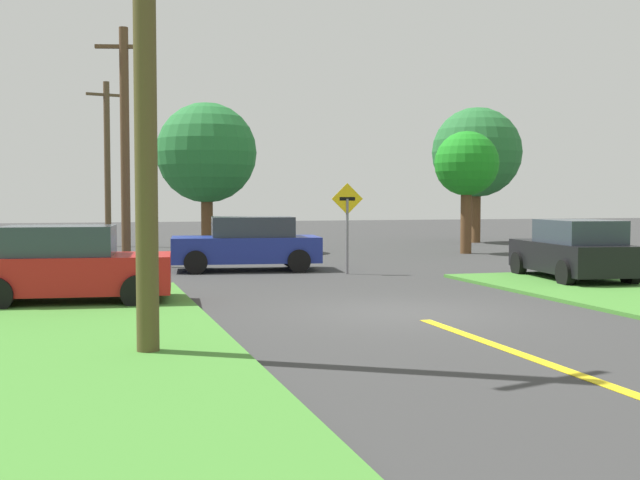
% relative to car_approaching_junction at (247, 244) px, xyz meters
% --- Properties ---
extents(ground_plane, '(120.00, 120.00, 0.00)m').
position_rel_car_approaching_junction_xyz_m(ground_plane, '(1.09, -9.62, -0.81)').
color(ground_plane, '#373737').
extents(car_approaching_junction, '(4.62, 2.61, 1.62)m').
position_rel_car_approaching_junction_xyz_m(car_approaching_junction, '(0.00, 0.00, 0.00)').
color(car_approaching_junction, navy).
rests_on(car_approaching_junction, ground).
extents(parked_car_near_building, '(4.08, 2.37, 1.62)m').
position_rel_car_approaching_junction_xyz_m(parked_car_near_building, '(-5.02, -6.66, -0.00)').
color(parked_car_near_building, red).
rests_on(parked_car_near_building, ground).
extents(car_on_crossroad, '(2.37, 4.33, 1.62)m').
position_rel_car_approaching_junction_xyz_m(car_on_crossroad, '(7.53, -5.60, -0.00)').
color(car_on_crossroad, black).
rests_on(car_on_crossroad, ground).
extents(utility_pole_near, '(1.77, 0.60, 8.69)m').
position_rel_car_approaching_junction_xyz_m(utility_pole_near, '(-3.90, -12.50, 3.65)').
color(utility_pole_near, brown).
rests_on(utility_pole_near, ground).
extents(utility_pole_mid, '(1.78, 0.55, 7.57)m').
position_rel_car_approaching_junction_xyz_m(utility_pole_mid, '(-3.44, 2.52, 3.10)').
color(utility_pole_mid, brown).
rests_on(utility_pole_mid, ground).
extents(utility_pole_far, '(1.78, 0.51, 7.40)m').
position_rel_car_approaching_junction_xyz_m(utility_pole_far, '(-3.67, 13.55, 3.03)').
color(utility_pole_far, brown).
rests_on(utility_pole_far, ground).
extents(direction_sign, '(0.90, 0.17, 2.61)m').
position_rel_car_approaching_junction_xyz_m(direction_sign, '(2.51, -1.98, 0.82)').
color(direction_sign, slate).
rests_on(direction_sign, ground).
extents(oak_tree_left, '(2.53, 2.53, 4.81)m').
position_rel_car_approaching_junction_xyz_m(oak_tree_left, '(9.70, 4.73, 2.67)').
color(oak_tree_left, brown).
rests_on(oak_tree_left, ground).
extents(pine_tree_center, '(4.37, 4.37, 6.61)m').
position_rel_car_approaching_junction_xyz_m(pine_tree_center, '(13.73, 11.58, 3.60)').
color(pine_tree_center, brown).
rests_on(pine_tree_center, ground).
extents(oak_tree_right, '(4.03, 4.03, 6.03)m').
position_rel_car_approaching_junction_xyz_m(oak_tree_right, '(0.06, 8.54, 3.18)').
color(oak_tree_right, brown).
rests_on(oak_tree_right, ground).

